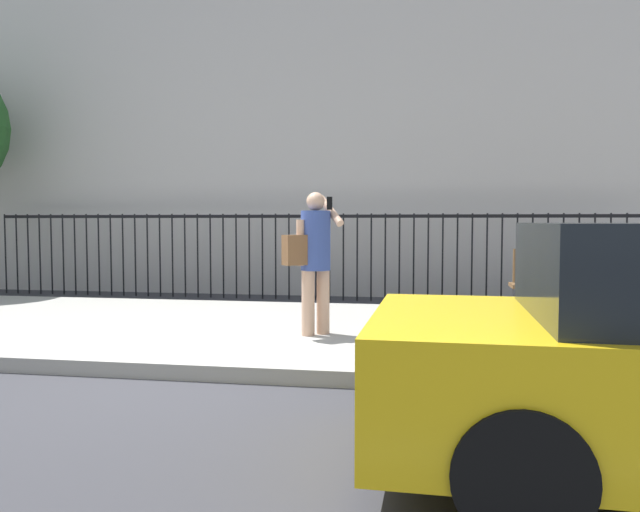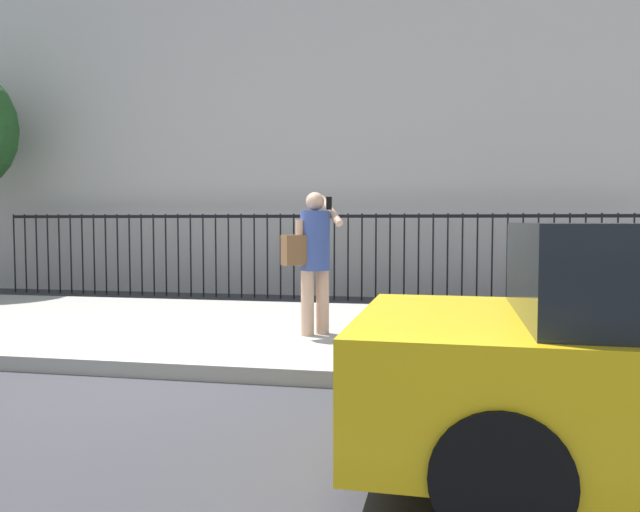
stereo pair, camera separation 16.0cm
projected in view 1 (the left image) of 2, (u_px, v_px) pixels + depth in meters
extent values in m
plane|color=#333338|center=(163.00, 380.00, 5.63)|extent=(60.00, 60.00, 0.00)
cube|color=#9E9B93|center=(236.00, 330.00, 7.79)|extent=(28.00, 4.40, 0.15)
cube|color=#BCB7B2|center=(319.00, 45.00, 13.69)|extent=(28.00, 4.00, 10.76)
cube|color=black|center=(296.00, 216.00, 11.34)|extent=(12.00, 0.04, 0.06)
cylinder|color=black|center=(6.00, 254.00, 12.39)|extent=(0.03, 0.03, 1.60)
cylinder|color=black|center=(17.00, 254.00, 12.35)|extent=(0.03, 0.03, 1.60)
cylinder|color=black|center=(28.00, 254.00, 12.31)|extent=(0.03, 0.03, 1.60)
cylinder|color=black|center=(40.00, 254.00, 12.26)|extent=(0.03, 0.03, 1.60)
cylinder|color=black|center=(52.00, 254.00, 12.22)|extent=(0.03, 0.03, 1.60)
cylinder|color=black|center=(63.00, 254.00, 12.18)|extent=(0.03, 0.03, 1.60)
cylinder|color=black|center=(75.00, 254.00, 12.13)|extent=(0.03, 0.03, 1.60)
cylinder|color=black|center=(87.00, 255.00, 12.09)|extent=(0.03, 0.03, 1.60)
cylinder|color=black|center=(99.00, 255.00, 12.05)|extent=(0.03, 0.03, 1.60)
cylinder|color=black|center=(111.00, 255.00, 12.01)|extent=(0.03, 0.03, 1.60)
cylinder|color=black|center=(123.00, 255.00, 11.96)|extent=(0.03, 0.03, 1.60)
cylinder|color=black|center=(135.00, 255.00, 11.92)|extent=(0.03, 0.03, 1.60)
cylinder|color=black|center=(148.00, 255.00, 11.88)|extent=(0.03, 0.03, 1.60)
cylinder|color=black|center=(160.00, 255.00, 11.84)|extent=(0.03, 0.03, 1.60)
cylinder|color=black|center=(172.00, 255.00, 11.79)|extent=(0.03, 0.03, 1.60)
cylinder|color=black|center=(185.00, 256.00, 11.75)|extent=(0.03, 0.03, 1.60)
cylinder|color=black|center=(198.00, 256.00, 11.71)|extent=(0.03, 0.03, 1.60)
cylinder|color=black|center=(210.00, 256.00, 11.66)|extent=(0.03, 0.03, 1.60)
cylinder|color=black|center=(223.00, 256.00, 11.62)|extent=(0.03, 0.03, 1.60)
cylinder|color=black|center=(236.00, 256.00, 11.58)|extent=(0.03, 0.03, 1.60)
cylinder|color=black|center=(249.00, 256.00, 11.54)|extent=(0.03, 0.03, 1.60)
cylinder|color=black|center=(262.00, 256.00, 11.49)|extent=(0.03, 0.03, 1.60)
cylinder|color=black|center=(276.00, 256.00, 11.45)|extent=(0.03, 0.03, 1.60)
cylinder|color=black|center=(289.00, 257.00, 11.41)|extent=(0.03, 0.03, 1.60)
cylinder|color=black|center=(302.00, 257.00, 11.37)|extent=(0.03, 0.03, 1.60)
cylinder|color=black|center=(316.00, 257.00, 11.32)|extent=(0.03, 0.03, 1.60)
cylinder|color=black|center=(330.00, 257.00, 11.28)|extent=(0.03, 0.03, 1.60)
cylinder|color=black|center=(343.00, 257.00, 11.24)|extent=(0.03, 0.03, 1.60)
cylinder|color=black|center=(357.00, 257.00, 11.20)|extent=(0.03, 0.03, 1.60)
cylinder|color=black|center=(371.00, 257.00, 11.15)|extent=(0.03, 0.03, 1.60)
cylinder|color=black|center=(385.00, 258.00, 11.11)|extent=(0.03, 0.03, 1.60)
cylinder|color=black|center=(399.00, 258.00, 11.07)|extent=(0.03, 0.03, 1.60)
cylinder|color=black|center=(414.00, 258.00, 11.02)|extent=(0.03, 0.03, 1.60)
cylinder|color=black|center=(428.00, 258.00, 10.98)|extent=(0.03, 0.03, 1.60)
cylinder|color=black|center=(443.00, 258.00, 10.94)|extent=(0.03, 0.03, 1.60)
cylinder|color=black|center=(457.00, 258.00, 10.90)|extent=(0.03, 0.03, 1.60)
cylinder|color=black|center=(472.00, 258.00, 10.85)|extent=(0.03, 0.03, 1.60)
cylinder|color=black|center=(487.00, 259.00, 10.81)|extent=(0.03, 0.03, 1.60)
cylinder|color=black|center=(502.00, 259.00, 10.77)|extent=(0.03, 0.03, 1.60)
cylinder|color=black|center=(517.00, 259.00, 10.73)|extent=(0.03, 0.03, 1.60)
cylinder|color=black|center=(532.00, 259.00, 10.68)|extent=(0.03, 0.03, 1.60)
cylinder|color=black|center=(547.00, 259.00, 10.64)|extent=(0.03, 0.03, 1.60)
cylinder|color=black|center=(563.00, 259.00, 10.60)|extent=(0.03, 0.03, 1.60)
cylinder|color=black|center=(578.00, 259.00, 10.55)|extent=(0.03, 0.03, 1.60)
cylinder|color=black|center=(594.00, 260.00, 10.51)|extent=(0.03, 0.03, 1.60)
cylinder|color=black|center=(610.00, 260.00, 10.47)|extent=(0.03, 0.03, 1.60)
cylinder|color=black|center=(626.00, 260.00, 10.43)|extent=(0.03, 0.03, 1.60)
cylinder|color=black|center=(491.00, 381.00, 4.38)|extent=(0.65, 0.24, 0.64)
cylinder|color=black|center=(521.00, 473.00, 2.78)|extent=(0.65, 0.24, 0.64)
cylinder|color=tan|center=(323.00, 302.00, 7.11)|extent=(0.15, 0.15, 0.75)
cylinder|color=tan|center=(308.00, 303.00, 7.01)|extent=(0.15, 0.15, 0.75)
cylinder|color=#33478C|center=(316.00, 241.00, 7.02)|extent=(0.48, 0.48, 0.68)
sphere|color=tan|center=(316.00, 201.00, 7.00)|extent=(0.21, 0.21, 0.21)
cylinder|color=tan|center=(330.00, 211.00, 7.10)|extent=(0.38, 0.42, 0.37)
cylinder|color=tan|center=(300.00, 243.00, 6.92)|extent=(0.09, 0.09, 0.52)
cube|color=black|center=(330.00, 203.00, 7.02)|extent=(0.06, 0.05, 0.15)
cube|color=brown|center=(296.00, 250.00, 6.89)|extent=(0.32, 0.30, 0.34)
cube|color=brown|center=(574.00, 287.00, 8.06)|extent=(1.60, 0.45, 0.05)
cube|color=brown|center=(578.00, 266.00, 7.86)|extent=(1.60, 0.06, 0.44)
cube|color=#333338|center=(518.00, 304.00, 8.20)|extent=(0.08, 0.41, 0.40)
cube|color=#333338|center=(630.00, 307.00, 7.96)|extent=(0.08, 0.41, 0.40)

